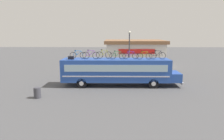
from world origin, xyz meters
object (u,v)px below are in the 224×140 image
(rooftop_bicycle_4, at_px, (117,56))
(rooftop_bicycle_5, at_px, (131,56))
(rooftop_bicycle_6, at_px, (144,56))
(rooftop_bicycle_3, at_px, (104,55))
(rooftop_bicycle_7, at_px, (158,55))
(street_lamp, at_px, (129,50))
(rooftop_bicycle_2, at_px, (91,55))
(bus, at_px, (118,70))
(trash_bin, at_px, (37,93))
(rooftop_bicycle_1, at_px, (78,55))
(luggage_bag_1, at_px, (71,58))

(rooftop_bicycle_4, bearing_deg, rooftop_bicycle_5, 5.77)
(rooftop_bicycle_5, xyz_separation_m, rooftop_bicycle_6, (1.41, -0.28, 0.00))
(rooftop_bicycle_3, distance_m, rooftop_bicycle_6, 4.26)
(rooftop_bicycle_4, xyz_separation_m, rooftop_bicycle_5, (1.38, 0.14, -0.01))
(rooftop_bicycle_4, height_order, rooftop_bicycle_5, rooftop_bicycle_4)
(rooftop_bicycle_7, xyz_separation_m, street_lamp, (-2.66, 4.58, 0.16))
(rooftop_bicycle_3, bearing_deg, rooftop_bicycle_2, -163.71)
(rooftop_bicycle_4, bearing_deg, rooftop_bicycle_3, 159.77)
(bus, xyz_separation_m, rooftop_bicycle_3, (-1.47, 0.39, 1.61))
(rooftop_bicycle_4, xyz_separation_m, trash_bin, (-6.99, -4.35, -2.78))
(bus, height_order, rooftop_bicycle_4, rooftop_bicycle_4)
(bus, xyz_separation_m, rooftop_bicycle_6, (2.73, -0.28, 1.57))
(rooftop_bicycle_3, relative_size, rooftop_bicycle_4, 1.02)
(rooftop_bicycle_5, height_order, street_lamp, street_lamp)
(rooftop_bicycle_3, distance_m, rooftop_bicycle_5, 2.82)
(bus, height_order, rooftop_bicycle_7, rooftop_bicycle_7)
(rooftop_bicycle_5, height_order, trash_bin, rooftop_bicycle_5)
(bus, xyz_separation_m, rooftop_bicycle_2, (-2.84, -0.01, 1.61))
(rooftop_bicycle_1, bearing_deg, trash_bin, -119.52)
(trash_bin, bearing_deg, rooftop_bicycle_5, 28.22)
(luggage_bag_1, height_order, rooftop_bicycle_5, rooftop_bicycle_5)
(luggage_bag_1, relative_size, rooftop_bicycle_7, 0.34)
(luggage_bag_1, distance_m, rooftop_bicycle_4, 4.83)
(rooftop_bicycle_2, height_order, rooftop_bicycle_5, rooftop_bicycle_2)
(rooftop_bicycle_3, distance_m, rooftop_bicycle_4, 1.52)
(rooftop_bicycle_4, distance_m, rooftop_bicycle_5, 1.38)
(rooftop_bicycle_5, bearing_deg, rooftop_bicycle_4, -174.23)
(rooftop_bicycle_2, height_order, street_lamp, street_lamp)
(rooftop_bicycle_4, xyz_separation_m, rooftop_bicycle_7, (4.19, 0.01, 0.02))
(rooftop_bicycle_5, distance_m, street_lamp, 4.47)
(bus, bearing_deg, rooftop_bicycle_4, -110.65)
(rooftop_bicycle_2, bearing_deg, street_lamp, 45.96)
(rooftop_bicycle_5, relative_size, rooftop_bicycle_6, 1.04)
(rooftop_bicycle_3, distance_m, rooftop_bicycle_7, 5.64)
(luggage_bag_1, bearing_deg, rooftop_bicycle_6, 0.56)
(luggage_bag_1, xyz_separation_m, rooftop_bicycle_2, (2.03, 0.34, 0.24))
(luggage_bag_1, relative_size, rooftop_bicycle_6, 0.36)
(street_lamp, bearing_deg, rooftop_bicycle_6, -75.24)
(rooftop_bicycle_7, bearing_deg, luggage_bag_1, -178.54)
(rooftop_bicycle_6, distance_m, rooftop_bicycle_7, 1.42)
(rooftop_bicycle_1, relative_size, street_lamp, 0.30)
(rooftop_bicycle_7, height_order, street_lamp, street_lamp)
(rooftop_bicycle_2, xyz_separation_m, street_lamp, (4.33, 4.47, 0.15))
(rooftop_bicycle_3, height_order, rooftop_bicycle_5, rooftop_bicycle_3)
(luggage_bag_1, relative_size, trash_bin, 0.62)
(luggage_bag_1, relative_size, rooftop_bicycle_1, 0.33)
(luggage_bag_1, relative_size, rooftop_bicycle_2, 0.32)
(rooftop_bicycle_1, relative_size, rooftop_bicycle_5, 1.05)
(bus, relative_size, rooftop_bicycle_7, 7.37)
(luggage_bag_1, distance_m, street_lamp, 7.98)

